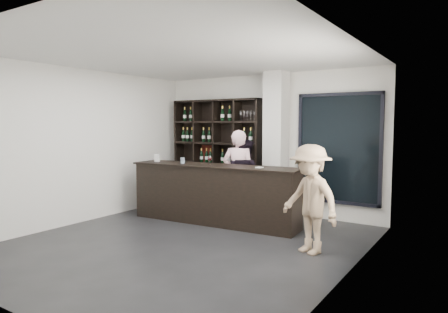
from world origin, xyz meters
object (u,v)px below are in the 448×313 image
Objects in this scene: wine_shelf at (217,154)px; taster_black at (244,179)px; tasting_counter at (214,194)px; taster_pink at (238,175)px; customer at (310,199)px.

wine_shelf is 1.28m from taster_black.
taster_pink is at bearing 65.31° from tasting_counter.
tasting_counter is at bearing 75.84° from taster_black.
taster_black is (0.25, 0.66, 0.23)m from tasting_counter.
wine_shelf is at bearing 170.69° from customer.
wine_shelf is 3.55m from customer.
taster_black is (1.05, -0.60, -0.41)m from wine_shelf.
taster_black is at bearing 64.72° from tasting_counter.
customer reaches higher than tasting_counter.
customer reaches higher than taster_black.
taster_black is 1.00× the size of customer.
tasting_counter is 0.75m from taster_black.
tasting_counter is at bearing -173.45° from customer.
taster_pink is (1.00, -0.72, -0.32)m from wine_shelf.
taster_pink is 1.11× the size of customer.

